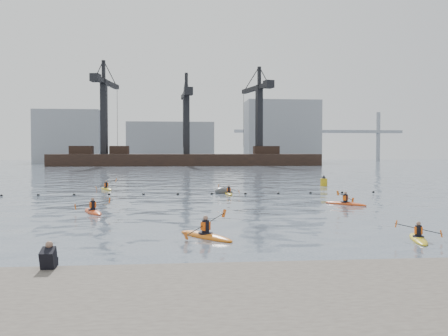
% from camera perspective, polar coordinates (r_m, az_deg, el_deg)
% --- Properties ---
extents(ground, '(400.00, 400.00, 0.00)m').
position_cam_1_polar(ground, '(19.86, -0.02, -9.02)').
color(ground, '#3A4555').
rests_on(ground, ground).
extents(quay, '(18.00, 7.12, 1.77)m').
position_cam_1_polar(quay, '(11.23, 4.42, -17.76)').
color(quay, '#4C443D').
rests_on(quay, ground).
extents(float_line, '(33.24, 0.73, 0.24)m').
position_cam_1_polar(float_line, '(42.14, -3.54, -3.13)').
color(float_line, black).
rests_on(float_line, ground).
extents(barge_pier, '(72.00, 19.30, 29.50)m').
position_cam_1_polar(barge_pier, '(129.43, -4.63, 1.15)').
color(barge_pier, black).
rests_on(barge_pier, ground).
extents(skyline, '(141.00, 28.00, 22.00)m').
position_cam_1_polar(skyline, '(169.82, -3.97, 3.83)').
color(skyline, gray).
rests_on(skyline, ground).
extents(kayaker_0, '(2.62, 3.18, 1.28)m').
position_cam_1_polar(kayaker_0, '(21.14, -2.23, -8.06)').
color(kayaker_0, orange).
rests_on(kayaker_0, ground).
extents(kayaker_1, '(1.87, 2.89, 0.93)m').
position_cam_1_polar(kayaker_1, '(22.13, 22.34, -7.80)').
color(kayaker_1, gold).
rests_on(kayaker_1, ground).
extents(kayaker_2, '(2.08, 3.30, 1.06)m').
position_cam_1_polar(kayaker_2, '(30.64, -15.51, -5.00)').
color(kayaker_2, '#DE4214').
rests_on(kayaker_2, ground).
extents(kayaker_3, '(1.97, 2.88, 1.03)m').
position_cam_1_polar(kayaker_3, '(42.12, 0.58, -3.05)').
color(kayaker_3, gold).
rests_on(kayaker_3, ground).
extents(kayaker_4, '(2.66, 2.93, 1.20)m').
position_cam_1_polar(kayaker_4, '(35.05, 14.40, -4.12)').
color(kayaker_4, '#C73F12').
rests_on(kayaker_4, ground).
extents(kayaker_5, '(2.05, 3.14, 1.18)m').
position_cam_1_polar(kayaker_5, '(48.88, -13.98, -2.40)').
color(kayaker_5, gold).
rests_on(kayaker_5, ground).
extents(mooring_buoy, '(2.50, 2.30, 1.43)m').
position_cam_1_polar(mooring_buoy, '(43.27, 0.02, -3.04)').
color(mooring_buoy, '#3B3E40').
rests_on(mooring_buoy, ground).
extents(nav_buoy, '(0.76, 0.76, 1.39)m').
position_cam_1_polar(nav_buoy, '(53.35, 11.92, -1.67)').
color(nav_buoy, gold).
rests_on(nav_buoy, ground).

